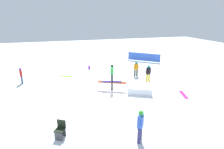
{
  "coord_description": "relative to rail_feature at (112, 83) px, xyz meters",
  "views": [
    {
      "loc": [
        3.48,
        12.25,
        5.63
      ],
      "look_at": [
        0.0,
        0.0,
        1.31
      ],
      "focal_mm": 28.0,
      "sensor_mm": 36.0,
      "label": 1
    }
  ],
  "objects": [
    {
      "name": "loose_snowboard_lime",
      "position": [
        3.38,
        -4.38,
        -0.59
      ],
      "size": [
        1.36,
        0.79,
        0.02
      ],
      "primitive_type": "cube",
      "rotation": [
        0.0,
        0.0,
        5.88
      ],
      "color": "#93D82A",
      "rests_on": "ground"
    },
    {
      "name": "loose_snowboard_magenta",
      "position": [
        -4.91,
        2.3,
        -0.59
      ],
      "size": [
        0.69,
        1.41,
        0.02
      ],
      "primitive_type": "cube",
      "rotation": [
        0.0,
        0.0,
        1.26
      ],
      "color": "#CD268D",
      "rests_on": "ground"
    },
    {
      "name": "rail_feature",
      "position": [
        0.0,
        0.0,
        0.0
      ],
      "size": [
        2.16,
        1.2,
        0.71
      ],
      "rotation": [
        0.0,
        0.0,
        -0.44
      ],
      "color": "black",
      "rests_on": "ground"
    },
    {
      "name": "bystander_red",
      "position": [
        7.12,
        -3.51,
        0.19
      ],
      "size": [
        0.26,
        0.59,
        1.41
      ],
      "rotation": [
        0.0,
        0.0,
        1.78
      ],
      "color": "navy",
      "rests_on": "ground"
    },
    {
      "name": "snow_kicker_ramp",
      "position": [
        -1.97,
        0.92,
        -0.33
      ],
      "size": [
        2.27,
        2.12,
        0.53
      ],
      "primitive_type": "cube",
      "rotation": [
        0.0,
        0.0,
        -0.44
      ],
      "color": "white",
      "rests_on": "ground"
    },
    {
      "name": "bystander_orange",
      "position": [
        -3.15,
        -2.59,
        0.21
      ],
      "size": [
        0.65,
        0.28,
        1.44
      ],
      "rotation": [
        0.0,
        0.0,
        0.25
      ],
      "color": "black",
      "rests_on": "ground"
    },
    {
      "name": "ground_plane",
      "position": [
        0.0,
        0.0,
        -0.6
      ],
      "size": [
        60.0,
        60.0,
        0.0
      ],
      "primitive_type": "plane",
      "color": "white"
    },
    {
      "name": "safety_fence",
      "position": [
        -6.36,
        -7.57,
        0.0
      ],
      "size": [
        3.2,
        2.62,
        1.1
      ],
      "rotation": [
        0.0,
        0.0,
        5.6
      ],
      "color": "blue",
      "rests_on": "ground"
    },
    {
      "name": "backpack_on_snow",
      "position": [
        0.84,
        -6.31,
        -0.43
      ],
      "size": [
        0.25,
        0.32,
        0.34
      ],
      "primitive_type": "cube",
      "rotation": [
        0.0,
        0.0,
        4.6
      ],
      "color": "purple",
      "rests_on": "ground"
    },
    {
      "name": "main_rider_on_rail",
      "position": [
        0.0,
        0.0,
        0.79
      ],
      "size": [
        1.52,
        0.75,
        1.38
      ],
      "rotation": [
        0.0,
        0.0,
        -0.33
      ],
      "color": "navy",
      "rests_on": "rail_feature"
    },
    {
      "name": "folding_chair",
      "position": [
        3.93,
        4.77,
        -0.18
      ],
      "size": [
        0.6,
        0.6,
        0.88
      ],
      "rotation": [
        0.0,
        0.0,
        2.65
      ],
      "color": "#3F3F44",
      "rests_on": "ground"
    },
    {
      "name": "bystander_blue",
      "position": [
        0.38,
        6.06,
        0.32
      ],
      "size": [
        0.49,
        0.58,
        1.63
      ],
      "rotation": [
        0.0,
        0.0,
        4.05
      ],
      "color": "navy",
      "rests_on": "ground"
    },
    {
      "name": "bystander_black",
      "position": [
        -3.6,
        -0.94,
        0.24
      ],
      "size": [
        0.66,
        0.31,
        1.5
      ],
      "rotation": [
        0.0,
        0.0,
        3.46
      ],
      "color": "yellow",
      "rests_on": "ground"
    }
  ]
}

